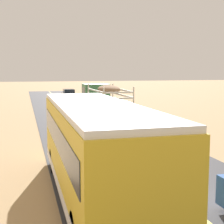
# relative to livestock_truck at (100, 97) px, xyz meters

# --- Properties ---
(ground_plane) EXTENTS (240.00, 240.00, 0.00)m
(ground_plane) POSITION_rel_livestock_truck_xyz_m (-2.12, -21.27, -1.79)
(ground_plane) COLOR tan
(road_surface) EXTENTS (8.00, 120.00, 0.02)m
(road_surface) POSITION_rel_livestock_truck_xyz_m (-2.12, -21.27, -1.78)
(road_surface) COLOR #38383D
(road_surface) RESTS_ON ground
(road_centre_line) EXTENTS (0.16, 117.60, 0.00)m
(road_centre_line) POSITION_rel_livestock_truck_xyz_m (-2.12, -21.27, -1.77)
(road_centre_line) COLOR #D8CC4C
(road_centre_line) RESTS_ON road_surface
(livestock_truck) EXTENTS (2.53, 9.70, 3.02)m
(livestock_truck) POSITION_rel_livestock_truck_xyz_m (0.00, 0.00, 0.00)
(livestock_truck) COLOR #3F7F4C
(livestock_truck) RESTS_ON road_surface
(bus) EXTENTS (2.54, 10.00, 3.21)m
(bus) POSITION_rel_livestock_truck_xyz_m (-4.81, -20.34, -0.04)
(bus) COLOR gold
(bus) RESTS_ON road_surface
(car_far) EXTENTS (1.80, 4.40, 1.46)m
(car_far) POSITION_rel_livestock_truck_xyz_m (-0.56, 18.88, -1.10)
(car_far) COLOR #8C7259
(car_far) RESTS_ON road_surface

